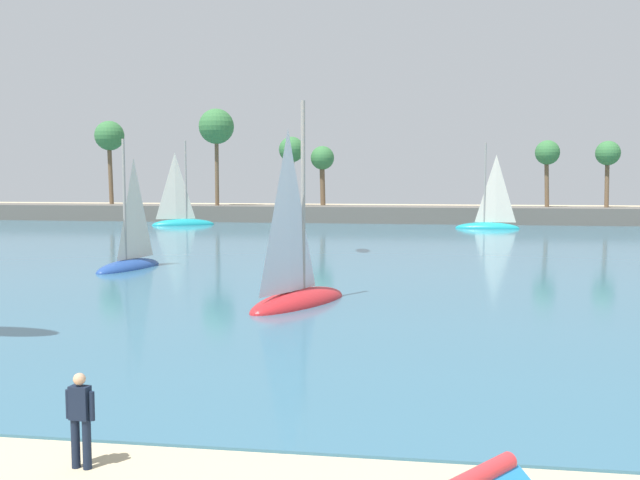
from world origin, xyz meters
TOP-DOWN VIEW (x-y plane):
  - sea at (0.00, 61.96)m, footprint 220.00×106.93m
  - palm_headland at (0.72, 75.48)m, footprint 102.39×6.29m
  - person_at_waterline at (-4.24, 7.32)m, footprint 0.55×0.24m
  - sailboat_near_shore at (-23.81, 67.54)m, footprint 6.49×4.70m
  - sailboat_mid_bay at (6.87, 67.14)m, footprint 6.12×2.10m
  - sailboat_toward_headland at (-14.46, 32.97)m, footprint 2.65×5.34m
  - sailboat_far_left at (-3.50, 23.39)m, footprint 3.96×6.00m

SIDE VIEW (x-z plane):
  - sea at x=0.00m, z-range 0.00..0.06m
  - sailboat_toward_headland at x=-14.46m, z-range -2.98..4.44m
  - sailboat_far_left at x=-3.50m, z-range -3.38..5.02m
  - sailboat_mid_bay at x=6.87m, z-range -3.53..5.23m
  - sailboat_near_shore at x=-23.81m, z-range -3.71..5.49m
  - person_at_waterline at x=-4.24m, z-range 0.06..1.73m
  - palm_headland at x=0.72m, z-range -3.63..8.80m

